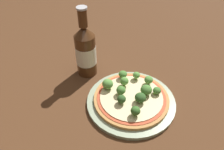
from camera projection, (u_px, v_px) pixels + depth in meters
ground_plane at (128, 101)px, 0.68m from camera, size 3.00×3.00×0.00m
plate at (131, 101)px, 0.67m from camera, size 0.27×0.27×0.01m
pizza at (131, 98)px, 0.66m from camera, size 0.23×0.23×0.01m
broccoli_floret_0 at (124, 81)px, 0.68m from camera, size 0.03×0.03×0.03m
broccoli_floret_1 at (149, 80)px, 0.69m from camera, size 0.03×0.03×0.03m
broccoli_floret_2 at (121, 99)px, 0.63m from camera, size 0.03×0.03×0.03m
broccoli_floret_3 at (108, 84)px, 0.68m from camera, size 0.03×0.03×0.03m
broccoli_floret_4 at (146, 90)px, 0.66m from camera, size 0.03×0.03×0.03m
broccoli_floret_5 at (123, 74)px, 0.71m from camera, size 0.03×0.03×0.03m
broccoli_floret_6 at (140, 98)px, 0.63m from camera, size 0.03×0.03×0.03m
broccoli_floret_7 at (136, 75)px, 0.71m from camera, size 0.02×0.02×0.03m
broccoli_floret_8 at (121, 90)px, 0.66m from camera, size 0.03×0.03×0.03m
broccoli_floret_9 at (157, 91)px, 0.66m from camera, size 0.02×0.02×0.02m
broccoli_floret_10 at (135, 111)px, 0.59m from camera, size 0.03×0.03×0.03m
beer_bottle at (86, 51)px, 0.73m from camera, size 0.07×0.07×0.24m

